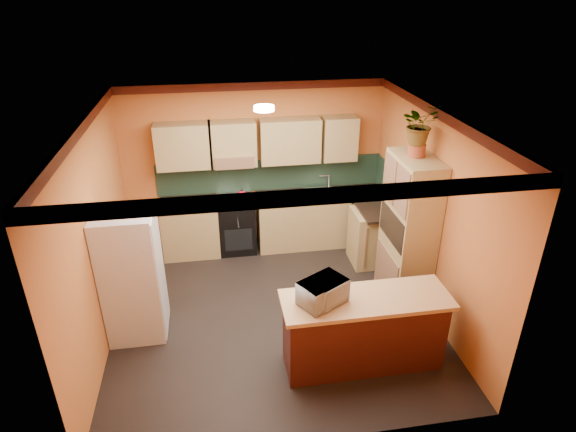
% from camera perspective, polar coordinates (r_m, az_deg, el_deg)
% --- Properties ---
extents(room_shell, '(4.24, 4.24, 2.72)m').
position_cam_1_polar(room_shell, '(5.96, -2.18, 6.57)').
color(room_shell, black).
rests_on(room_shell, ground).
extents(base_cabinets_back, '(3.65, 0.60, 0.88)m').
position_cam_1_polar(base_cabinets_back, '(8.03, -1.61, -0.76)').
color(base_cabinets_back, tan).
rests_on(base_cabinets_back, ground).
extents(countertop_back, '(3.65, 0.62, 0.04)m').
position_cam_1_polar(countertop_back, '(7.83, -1.66, 2.23)').
color(countertop_back, black).
rests_on(countertop_back, base_cabinets_back).
extents(stove, '(0.58, 0.58, 0.91)m').
position_cam_1_polar(stove, '(7.98, -6.07, -0.99)').
color(stove, black).
rests_on(stove, ground).
extents(kettle, '(0.18, 0.18, 0.18)m').
position_cam_1_polar(kettle, '(7.70, -5.49, 2.49)').
color(kettle, red).
rests_on(kettle, stove).
extents(sink, '(0.48, 0.40, 0.03)m').
position_cam_1_polar(sink, '(7.95, 3.89, 2.83)').
color(sink, silver).
rests_on(sink, countertop_back).
extents(base_cabinets_right, '(0.60, 0.80, 0.88)m').
position_cam_1_polar(base_cabinets_right, '(7.73, 10.50, -2.41)').
color(base_cabinets_right, tan).
rests_on(base_cabinets_right, ground).
extents(countertop_right, '(0.62, 0.80, 0.04)m').
position_cam_1_polar(countertop_right, '(7.52, 10.78, 0.66)').
color(countertop_right, black).
rests_on(countertop_right, base_cabinets_right).
extents(fridge, '(0.68, 0.66, 1.70)m').
position_cam_1_polar(fridge, '(6.22, -18.02, -6.66)').
color(fridge, silver).
rests_on(fridge, ground).
extents(pantry, '(0.48, 0.90, 2.10)m').
position_cam_1_polar(pantry, '(6.66, 14.04, -1.80)').
color(pantry, tan).
rests_on(pantry, ground).
extents(fern_pot, '(0.22, 0.22, 0.16)m').
position_cam_1_polar(fern_pot, '(6.26, 15.00, 7.56)').
color(fern_pot, '#A14327').
rests_on(fern_pot, pantry).
extents(fern, '(0.54, 0.50, 0.51)m').
position_cam_1_polar(fern, '(6.17, 15.36, 10.49)').
color(fern, tan).
rests_on(fern, fern_pot).
extents(breakfast_bar, '(1.80, 0.55, 0.88)m').
position_cam_1_polar(breakfast_bar, '(5.77, 8.91, -13.51)').
color(breakfast_bar, '#4A1D11').
rests_on(breakfast_bar, ground).
extents(bar_top, '(1.90, 0.65, 0.05)m').
position_cam_1_polar(bar_top, '(5.48, 9.26, -9.78)').
color(bar_top, tan).
rests_on(bar_top, breakfast_bar).
extents(microwave, '(0.60, 0.55, 0.28)m').
position_cam_1_polar(microwave, '(5.26, 4.13, -8.97)').
color(microwave, silver).
rests_on(microwave, bar_top).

